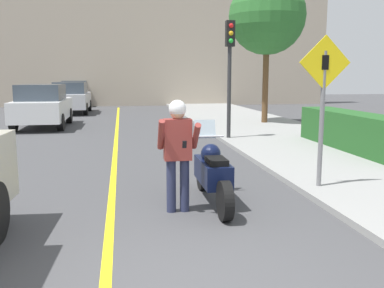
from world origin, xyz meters
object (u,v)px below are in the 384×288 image
at_px(street_tree, 267,16).
at_px(crossing_sign, 323,97).
at_px(motorcycle, 213,173).
at_px(traffic_light, 230,57).
at_px(person_biker, 178,145).
at_px(parked_car_white, 43,106).
at_px(parked_car_silver, 71,97).
at_px(parked_car_grey, 76,93).

bearing_deg(street_tree, crossing_sign, -103.64).
xyz_separation_m(motorcycle, street_tree, (4.43, 10.44, 3.86)).
bearing_deg(traffic_light, street_tree, 57.97).
relative_size(person_biker, street_tree, 0.29).
xyz_separation_m(crossing_sign, street_tree, (2.44, 10.07, 2.69)).
xyz_separation_m(person_biker, crossing_sign, (2.58, 0.70, 0.64)).
relative_size(crossing_sign, traffic_light, 0.73).
xyz_separation_m(motorcycle, parked_car_white, (-4.45, 11.01, 0.37)).
bearing_deg(parked_car_silver, motorcycle, -76.84).
xyz_separation_m(street_tree, parked_car_silver, (-8.49, 6.92, -3.49)).
relative_size(parked_car_silver, parked_car_grey, 1.00).
bearing_deg(parked_car_silver, crossing_sign, -70.43).
height_order(motorcycle, crossing_sign, crossing_sign).
bearing_deg(parked_car_grey, person_biker, -80.93).
relative_size(motorcycle, person_biker, 1.34).
distance_m(traffic_light, parked_car_silver, 12.61).
relative_size(crossing_sign, parked_car_grey, 0.61).
distance_m(crossing_sign, parked_car_silver, 18.05).
bearing_deg(parked_car_silver, person_biker, -78.92).
height_order(street_tree, parked_car_silver, street_tree).
xyz_separation_m(crossing_sign, parked_car_white, (-6.43, 10.65, -0.80)).
height_order(traffic_light, parked_car_silver, traffic_light).
xyz_separation_m(person_biker, parked_car_silver, (-3.46, 17.69, -0.16)).
bearing_deg(street_tree, motorcycle, -112.99).
xyz_separation_m(person_biker, parked_car_white, (-3.85, 11.34, -0.16)).
height_order(crossing_sign, parked_car_grey, crossing_sign).
distance_m(person_biker, parked_car_grey, 24.29).
distance_m(traffic_light, parked_car_white, 8.03).
bearing_deg(traffic_light, motorcycle, -106.44).
bearing_deg(parked_car_grey, motorcycle, -79.41).
distance_m(crossing_sign, parked_car_white, 12.46).
bearing_deg(motorcycle, traffic_light, 73.56).
height_order(person_biker, traffic_light, traffic_light).
distance_m(motorcycle, parked_car_silver, 17.83).
relative_size(motorcycle, street_tree, 0.39).
bearing_deg(motorcycle, street_tree, 67.01).
relative_size(crossing_sign, parked_car_white, 0.61).
bearing_deg(parked_car_white, parked_car_silver, 86.49).
bearing_deg(motorcycle, parked_car_silver, 103.16).
bearing_deg(person_biker, crossing_sign, 15.16).
height_order(traffic_light, parked_car_white, traffic_light).
bearing_deg(parked_car_white, person_biker, -71.24).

